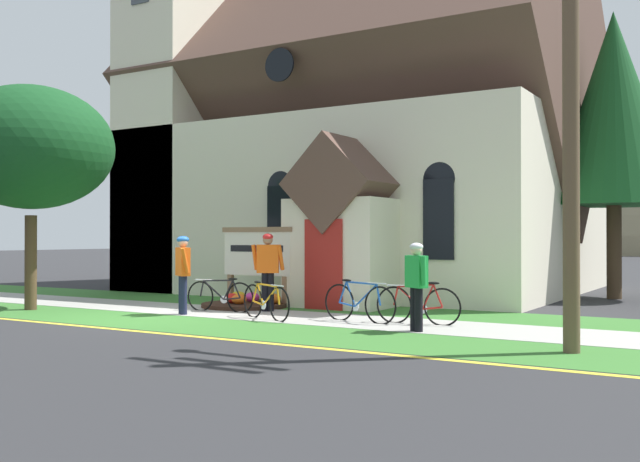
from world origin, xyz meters
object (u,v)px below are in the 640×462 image
roadside_conifer (614,109)px  verge_sapling (31,148)px  bicycle_blue (220,296)px  cyclist_in_blue_jersey (183,268)px  bicycle_orange (418,305)px  cyclist_in_orange_jersey (416,280)px  church_sign (257,254)px  utility_pole (563,40)px  cyclist_in_yellow_jersey (268,265)px  bicycle_black (359,302)px  bicycle_red (266,301)px

roadside_conifer → verge_sapling: (-11.04, -10.17, -1.43)m
bicycle_blue → cyclist_in_blue_jersey: size_ratio=1.02×
bicycle_orange → cyclist_in_orange_jersey: (0.42, -1.05, 0.53)m
church_sign → roadside_conifer: (7.19, 6.58, 3.91)m
cyclist_in_orange_jersey → roadside_conifer: 10.27m
church_sign → utility_pole: size_ratio=0.26×
cyclist_in_yellow_jersey → cyclist_in_orange_jersey: size_ratio=1.12×
church_sign → bicycle_black: (3.81, -1.82, -0.88)m
bicycle_blue → bicycle_orange: size_ratio=1.01×
cyclist_in_yellow_jersey → verge_sapling: 6.15m
bicycle_red → utility_pole: bearing=-10.9°
utility_pole → verge_sapling: utility_pole is taller
bicycle_blue → cyclist_in_orange_jersey: cyclist_in_orange_jersey is taller
church_sign → verge_sapling: 5.82m
bicycle_orange → cyclist_in_blue_jersey: (-5.06, -1.04, 0.62)m
bicycle_orange → utility_pole: (3.19, -2.04, 4.19)m
cyclist_in_blue_jersey → bicycle_black: bearing=10.9°
cyclist_in_blue_jersey → cyclist_in_yellow_jersey: (1.20, 1.48, 0.05)m
bicycle_red → cyclist_in_orange_jersey: bearing=-3.3°
cyclist_in_blue_jersey → cyclist_in_yellow_jersey: bearing=51.1°
cyclist_in_yellow_jersey → bicycle_orange: bearing=-6.6°
church_sign → bicycle_blue: 1.89m
church_sign → bicycle_blue: size_ratio=1.23×
cyclist_in_yellow_jersey → roadside_conifer: bearing=51.5°
cyclist_in_orange_jersey → utility_pole: utility_pole is taller
bicycle_blue → utility_pole: 9.21m
bicycle_red → verge_sapling: bearing=-168.1°
bicycle_red → cyclist_in_orange_jersey: 3.47m
bicycle_black → bicycle_red: bicycle_black is taller
bicycle_red → cyclist_in_yellow_jersey: cyclist_in_yellow_jersey is taller
bicycle_blue → bicycle_red: bearing=-22.3°
bicycle_blue → cyclist_in_yellow_jersey: bearing=32.0°
church_sign → cyclist_in_blue_jersey: church_sign is taller
bicycle_blue → bicycle_red: 1.91m
church_sign → bicycle_black: size_ratio=1.21×
bicycle_orange → verge_sapling: size_ratio=0.33×
utility_pole → bicycle_orange: bearing=147.4°
cyclist_in_orange_jersey → utility_pole: bearing=-19.8°
bicycle_red → cyclist_in_yellow_jersey: 1.70m
bicycle_blue → cyclist_in_yellow_jersey: cyclist_in_yellow_jersey is taller
bicycle_blue → verge_sapling: bearing=-154.2°
cyclist_in_blue_jersey → cyclist_in_yellow_jersey: 1.91m
cyclist_in_blue_jersey → roadside_conifer: bearing=51.4°
bicycle_red → bicycle_orange: bicycle_orange is taller
cyclist_in_yellow_jersey → bicycle_red: bearing=-56.3°
utility_pole → verge_sapling: (-11.98, -0.02, -0.82)m
utility_pole → church_sign: bearing=156.3°
utility_pole → roadside_conifer: size_ratio=1.05×
church_sign → bicycle_blue: (0.18, -1.65, -0.91)m
bicycle_black → cyclist_in_blue_jersey: bearing=-169.1°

